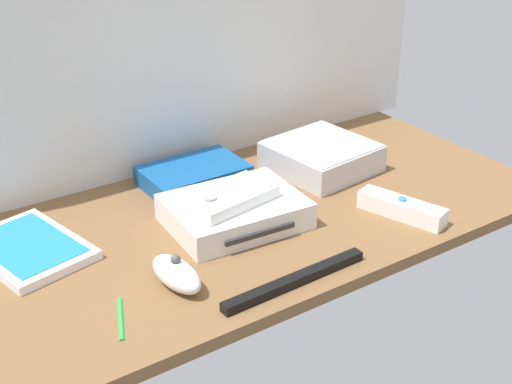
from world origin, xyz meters
TOP-DOWN VIEW (x-y plane):
  - ground_plane at (0.00, 0.00)cm, footprint 100.00×48.00cm
  - game_console at (-4.71, -0.86)cm, footprint 22.14×17.70cm
  - mini_computer at (19.84, 7.54)cm, footprint 18.74×18.74cm
  - game_case at (-35.24, 9.07)cm, footprint 17.25×21.41cm
  - network_router at (-2.90, 15.61)cm, footprint 18.05×12.45cm
  - remote_wand at (19.19, -14.21)cm, footprint 7.92×15.19cm
  - remote_nunchuk at (-20.97, -11.28)cm, footprint 5.42×10.41cm
  - remote_classic_pad at (-5.99, -1.39)cm, footprint 15.47×10.14cm
  - sensor_bar at (-7.10, -20.19)cm, footprint 24.04×2.38cm
  - stylus_pen at (-30.72, -13.85)cm, footprint 4.10×8.58cm

SIDE VIEW (x-z plane):
  - ground_plane at x=0.00cm, z-range -2.00..0.00cm
  - stylus_pen at x=-30.72cm, z-range 0.00..0.70cm
  - sensor_bar at x=-7.10cm, z-range 0.00..1.40cm
  - game_case at x=-35.24cm, z-range -0.02..1.54cm
  - remote_wand at x=19.19cm, z-range -0.19..3.21cm
  - network_router at x=-2.90cm, z-range 0.00..3.40cm
  - remote_nunchuk at x=-20.97cm, z-range -0.51..4.59cm
  - game_console at x=-4.71cm, z-range 0.00..4.40cm
  - mini_computer at x=19.84cm, z-range -0.01..5.29cm
  - remote_classic_pad at x=-5.99cm, z-range 4.21..6.61cm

